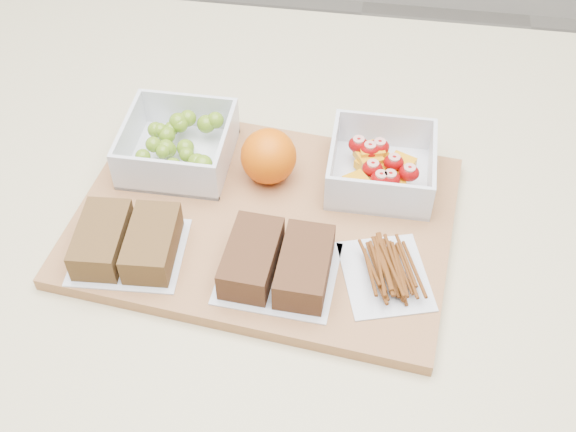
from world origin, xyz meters
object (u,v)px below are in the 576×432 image
(cutting_board, at_px, (264,220))
(pretzel_bag, at_px, (386,269))
(grape_container, at_px, (179,144))
(fruit_container, at_px, (381,167))
(orange, at_px, (269,156))
(sandwich_bag_center, at_px, (278,263))
(sandwich_bag_left, at_px, (127,242))

(cutting_board, height_order, pretzel_bag, pretzel_bag)
(grape_container, relative_size, fruit_container, 1.04)
(orange, xyz_separation_m, pretzel_bag, (0.15, -0.13, -0.02))
(cutting_board, height_order, grape_container, grape_container)
(sandwich_bag_center, distance_m, pretzel_bag, 0.11)
(grape_container, height_order, fruit_container, grape_container)
(sandwich_bag_left, height_order, pretzel_bag, sandwich_bag_left)
(cutting_board, relative_size, sandwich_bag_center, 3.28)
(fruit_container, bearing_deg, pretzel_bag, -83.70)
(cutting_board, bearing_deg, orange, 100.13)
(cutting_board, xyz_separation_m, orange, (-0.00, 0.06, 0.04))
(grape_container, bearing_deg, orange, -7.83)
(grape_container, xyz_separation_m, sandwich_bag_center, (0.15, -0.16, -0.00))
(pretzel_bag, bearing_deg, fruit_container, 96.30)
(sandwich_bag_center, bearing_deg, pretzel_bag, 7.07)
(sandwich_bag_left, relative_size, pretzel_bag, 0.99)
(cutting_board, xyz_separation_m, fruit_container, (0.13, 0.08, 0.03))
(grape_container, relative_size, sandwich_bag_center, 0.98)
(sandwich_bag_center, bearing_deg, grape_container, 132.55)
(cutting_board, distance_m, fruit_container, 0.15)
(fruit_container, height_order, sandwich_bag_center, fruit_container)
(sandwich_bag_center, bearing_deg, fruit_container, 58.78)
(cutting_board, bearing_deg, sandwich_bag_left, -144.86)
(grape_container, bearing_deg, fruit_container, -0.07)
(fruit_container, xyz_separation_m, pretzel_bag, (0.02, -0.14, -0.01))
(fruit_container, bearing_deg, cutting_board, -148.05)
(grape_container, xyz_separation_m, sandwich_bag_left, (-0.02, -0.15, -0.00))
(grape_container, distance_m, pretzel_bag, 0.30)
(cutting_board, height_order, sandwich_bag_center, sandwich_bag_center)
(sandwich_bag_left, bearing_deg, orange, 46.96)
(grape_container, height_order, sandwich_bag_center, grape_container)
(fruit_container, height_order, sandwich_bag_left, fruit_container)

